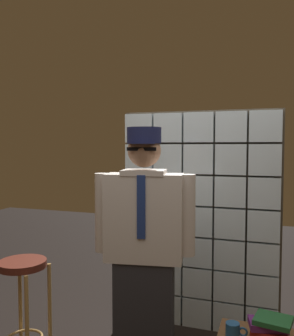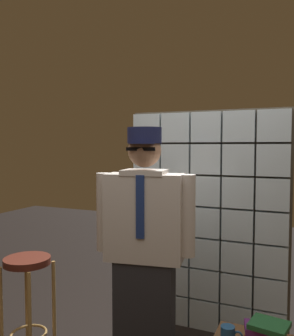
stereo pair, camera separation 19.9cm
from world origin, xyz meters
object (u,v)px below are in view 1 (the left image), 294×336
object	(u,v)px
standing_person	(144,250)
bar_stool	(23,290)
coffee_mug	(233,331)
book_stack	(270,329)

from	to	relation	value
standing_person	bar_stool	distance (m)	0.93
standing_person	coffee_mug	world-z (taller)	standing_person
book_stack	coffee_mug	bearing A→B (deg)	-171.44
standing_person	coffee_mug	xyz separation A→B (m)	(0.64, -0.27, -0.34)
bar_stool	coffee_mug	bearing A→B (deg)	-1.50
standing_person	bar_stool	bearing A→B (deg)	-175.05
coffee_mug	book_stack	bearing A→B (deg)	8.56
bar_stool	book_stack	size ratio (longest dim) A/B	3.24
standing_person	coffee_mug	distance (m)	0.77
bar_stool	coffee_mug	world-z (taller)	bar_stool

